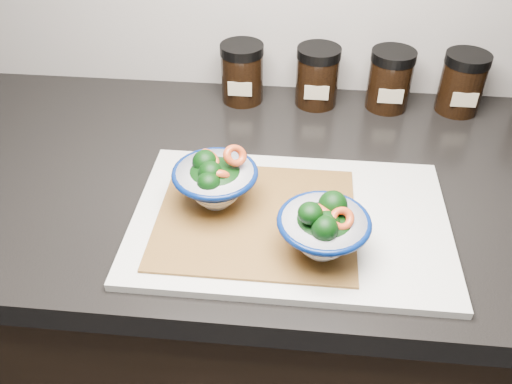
# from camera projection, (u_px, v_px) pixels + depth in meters

# --- Properties ---
(cabinet) EXTENTS (3.43, 0.58, 0.86)m
(cabinet) POSITION_uv_depth(u_px,v_px,m) (352.00, 355.00, 1.15)
(cabinet) COLOR black
(cabinet) RESTS_ON ground
(countertop) EXTENTS (3.50, 0.60, 0.04)m
(countertop) POSITION_uv_depth(u_px,v_px,m) (383.00, 191.00, 0.87)
(countertop) COLOR black
(countertop) RESTS_ON cabinet
(cutting_board) EXTENTS (0.45, 0.30, 0.01)m
(cutting_board) POSITION_uv_depth(u_px,v_px,m) (290.00, 221.00, 0.78)
(cutting_board) COLOR silver
(cutting_board) RESTS_ON countertop
(bamboo_mat) EXTENTS (0.28, 0.24, 0.00)m
(bamboo_mat) POSITION_uv_depth(u_px,v_px,m) (256.00, 217.00, 0.77)
(bamboo_mat) COLOR olive
(bamboo_mat) RESTS_ON cutting_board
(bowl_left) EXTENTS (0.12, 0.12, 0.10)m
(bowl_left) POSITION_uv_depth(u_px,v_px,m) (215.00, 181.00, 0.77)
(bowl_left) COLOR white
(bowl_left) RESTS_ON bamboo_mat
(bowl_right) EXTENTS (0.12, 0.12, 0.09)m
(bowl_right) POSITION_uv_depth(u_px,v_px,m) (324.00, 229.00, 0.69)
(bowl_right) COLOR white
(bowl_right) RESTS_ON bamboo_mat
(spice_jar_a) EXTENTS (0.08, 0.08, 0.11)m
(spice_jar_a) POSITION_uv_depth(u_px,v_px,m) (242.00, 73.00, 1.03)
(spice_jar_a) COLOR black
(spice_jar_a) RESTS_ON countertop
(spice_jar_b) EXTENTS (0.08, 0.08, 0.11)m
(spice_jar_b) POSITION_uv_depth(u_px,v_px,m) (317.00, 76.00, 1.02)
(spice_jar_b) COLOR black
(spice_jar_b) RESTS_ON countertop
(spice_jar_c) EXTENTS (0.08, 0.08, 0.11)m
(spice_jar_c) POSITION_uv_depth(u_px,v_px,m) (390.00, 79.00, 1.01)
(spice_jar_c) COLOR black
(spice_jar_c) RESTS_ON countertop
(spice_jar_d) EXTENTS (0.08, 0.08, 0.11)m
(spice_jar_d) POSITION_uv_depth(u_px,v_px,m) (462.00, 83.00, 1.00)
(spice_jar_d) COLOR black
(spice_jar_d) RESTS_ON countertop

